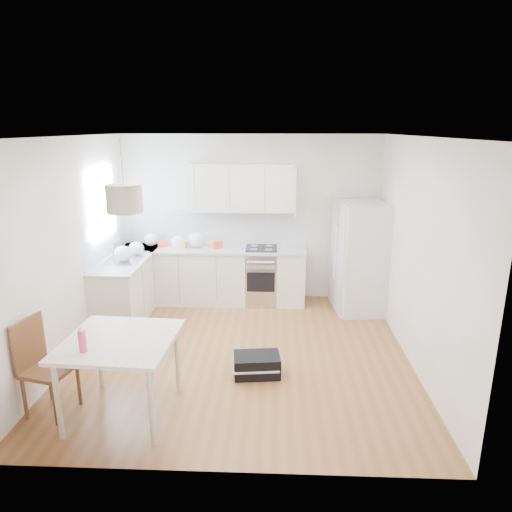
{
  "coord_description": "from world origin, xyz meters",
  "views": [
    {
      "loc": [
        0.41,
        -5.29,
        2.8
      ],
      "look_at": [
        0.17,
        0.4,
        1.19
      ],
      "focal_mm": 32.0,
      "sensor_mm": 36.0,
      "label": 1
    }
  ],
  "objects_px": {
    "dining_table": "(120,348)",
    "gym_bag": "(257,365)",
    "dining_chair": "(49,368)",
    "refrigerator": "(361,258)"
  },
  "relations": [
    {
      "from": "gym_bag",
      "to": "dining_table",
      "type": "bearing_deg",
      "value": -154.91
    },
    {
      "from": "dining_chair",
      "to": "gym_bag",
      "type": "relative_size",
      "value": 1.88
    },
    {
      "from": "dining_table",
      "to": "dining_chair",
      "type": "height_order",
      "value": "dining_chair"
    },
    {
      "from": "refrigerator",
      "to": "gym_bag",
      "type": "distance_m",
      "value": 2.67
    },
    {
      "from": "dining_table",
      "to": "gym_bag",
      "type": "bearing_deg",
      "value": 34.93
    },
    {
      "from": "dining_chair",
      "to": "gym_bag",
      "type": "xyz_separation_m",
      "value": [
        2.04,
        0.82,
        -0.38
      ]
    },
    {
      "from": "dining_table",
      "to": "gym_bag",
      "type": "xyz_separation_m",
      "value": [
        1.31,
        0.81,
        -0.61
      ]
    },
    {
      "from": "gym_bag",
      "to": "refrigerator",
      "type": "bearing_deg",
      "value": 46.82
    },
    {
      "from": "dining_table",
      "to": "gym_bag",
      "type": "distance_m",
      "value": 1.65
    },
    {
      "from": "refrigerator",
      "to": "dining_table",
      "type": "height_order",
      "value": "refrigerator"
    }
  ]
}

